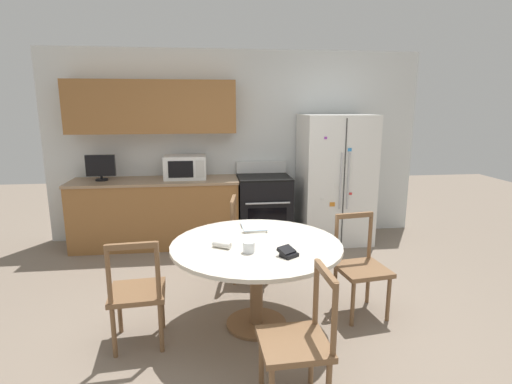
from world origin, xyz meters
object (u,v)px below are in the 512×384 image
object	(u,v)px
dining_chair_near	(298,342)
candle_glass	(249,248)
countertop_tv	(101,167)
dining_chair_far	(248,240)
refrigerator	(335,179)
dining_chair_left	(137,293)
oven_range	(264,208)
microwave	(185,167)
wallet	(288,253)
dining_chair_right	(361,268)

from	to	relation	value
dining_chair_near	candle_glass	world-z (taller)	dining_chair_near
countertop_tv	dining_chair_near	world-z (taller)	countertop_tv
candle_glass	countertop_tv	bearing A→B (deg)	124.86
countertop_tv	dining_chair_far	world-z (taller)	countertop_tv
candle_glass	dining_chair_far	bearing A→B (deg)	84.31
refrigerator	dining_chair_left	world-z (taller)	refrigerator
oven_range	microwave	world-z (taller)	microwave
refrigerator	candle_glass	size ratio (longest dim) A/B	18.69
oven_range	microwave	distance (m)	1.21
dining_chair_near	wallet	xyz separation A→B (m)	(0.06, 0.65, 0.34)
countertop_tv	dining_chair_far	xyz separation A→B (m)	(1.80, -1.25, -0.65)
dining_chair_near	dining_chair_left	world-z (taller)	same
oven_range	dining_chair_near	world-z (taller)	oven_range
refrigerator	wallet	distance (m)	2.67
dining_chair_right	wallet	world-z (taller)	dining_chair_right
countertop_tv	dining_chair_left	distance (m)	2.59
oven_range	dining_chair_left	world-z (taller)	oven_range
dining_chair_left	candle_glass	distance (m)	0.94
dining_chair_right	candle_glass	bearing A→B (deg)	8.48
oven_range	refrigerator	bearing A→B (deg)	-3.33
refrigerator	dining_chair_far	world-z (taller)	refrigerator
dining_chair_far	refrigerator	bearing A→B (deg)	139.31
dining_chair_far	dining_chair_right	size ratio (longest dim) A/B	1.00
countertop_tv	dining_chair_left	bearing A→B (deg)	-71.21
microwave	dining_chair_near	xyz separation A→B (m)	(0.82, -3.18, -0.62)
dining_chair_far	microwave	bearing A→B (deg)	-141.79
dining_chair_near	countertop_tv	bearing A→B (deg)	28.90
dining_chair_left	dining_chair_far	size ratio (longest dim) A/B	1.00
refrigerator	countertop_tv	size ratio (longest dim) A/B	4.73
refrigerator	dining_chair_near	distance (m)	3.31
oven_range	candle_glass	distance (m)	2.42
countertop_tv	dining_chair_near	distance (m)	3.76
oven_range	countertop_tv	bearing A→B (deg)	178.39
dining_chair_far	dining_chair_left	bearing A→B (deg)	-32.46
countertop_tv	wallet	xyz separation A→B (m)	(1.96, -2.53, -0.31)
candle_glass	wallet	bearing A→B (deg)	-22.16
countertop_tv	candle_glass	xyz separation A→B (m)	(1.68, -2.41, -0.30)
candle_glass	refrigerator	bearing A→B (deg)	58.08
dining_chair_near	dining_chair_far	bearing A→B (deg)	1.20
wallet	countertop_tv	bearing A→B (deg)	127.86
dining_chair_far	wallet	world-z (taller)	dining_chair_far
dining_chair_near	microwave	bearing A→B (deg)	12.42
oven_range	dining_chair_near	bearing A→B (deg)	-94.18
dining_chair_left	refrigerator	bearing A→B (deg)	39.88
candle_glass	microwave	bearing A→B (deg)	103.86
oven_range	candle_glass	bearing A→B (deg)	-100.94
dining_chair_far	dining_chair_right	distance (m)	1.27
dining_chair_right	wallet	bearing A→B (deg)	21.22
dining_chair_near	dining_chair_far	world-z (taller)	same
dining_chair_near	dining_chair_right	distance (m)	1.34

